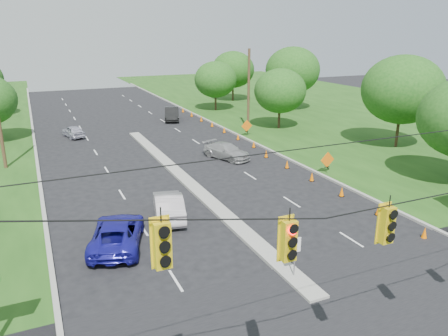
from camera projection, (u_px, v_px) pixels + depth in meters
name	position (u px, v px, depth m)	size (l,w,h in m)	color
curb_left	(37.00, 165.00, 36.96)	(0.25, 110.00, 0.16)	gray
curb_right	(249.00, 141.00, 44.83)	(0.25, 110.00, 0.16)	gray
median	(185.00, 181.00, 33.06)	(1.00, 34.00, 0.18)	gray
median_sign	(295.00, 250.00, 19.57)	(0.55, 0.06, 2.05)	gray
signal_span	(435.00, 248.00, 12.40)	(25.60, 0.32, 9.00)	#422D1C
utility_pole_far_right	(249.00, 90.00, 48.76)	(0.28, 0.28, 9.00)	#422D1C
cone_1	(424.00, 233.00, 23.73)	(0.32, 0.32, 0.70)	#FF6D00
cone_2	(378.00, 210.00, 26.77)	(0.32, 0.32, 0.70)	#FF6D00
cone_3	(342.00, 192.00, 29.82)	(0.32, 0.32, 0.70)	#FF6D00
cone_4	(312.00, 177.00, 32.86)	(0.32, 0.32, 0.70)	#FF6D00
cone_5	(287.00, 164.00, 35.91)	(0.32, 0.32, 0.70)	#FF6D00
cone_6	(266.00, 154.00, 38.96)	(0.32, 0.32, 0.70)	#FF6D00
cone_7	(254.00, 144.00, 42.24)	(0.32, 0.32, 0.70)	#FF6D00
cone_8	(238.00, 137.00, 45.28)	(0.32, 0.32, 0.70)	#FF6D00
cone_9	(224.00, 130.00, 48.33)	(0.32, 0.32, 0.70)	#FF6D00
cone_10	(212.00, 124.00, 51.37)	(0.32, 0.32, 0.70)	#FF6D00
cone_11	(201.00, 119.00, 54.42)	(0.32, 0.32, 0.70)	#FF6D00
cone_12	(192.00, 114.00, 57.47)	(0.32, 0.32, 0.70)	#FF6D00
cone_13	(183.00, 110.00, 60.51)	(0.32, 0.32, 0.70)	#FF6D00
work_sign_1	(327.00, 160.00, 34.33)	(1.27, 0.58, 1.37)	black
work_sign_2	(247.00, 126.00, 46.52)	(1.27, 0.58, 1.37)	black
tree_8	(403.00, 90.00, 40.83)	(7.56, 7.56, 8.82)	black
tree_9	(280.00, 91.00, 49.31)	(5.88, 5.88, 6.86)	black
tree_10	(293.00, 70.00, 60.75)	(7.56, 7.56, 8.82)	black
tree_11	(233.00, 70.00, 68.95)	(6.72, 6.72, 7.84)	black
tree_12	(215.00, 80.00, 60.71)	(5.88, 5.88, 6.86)	black
white_sedan	(168.00, 205.00, 26.34)	(1.65, 4.75, 1.56)	beige
blue_pickup	(117.00, 233.00, 22.82)	(2.47, 5.36, 1.49)	#1A1792
silver_car_far	(227.00, 151.00, 38.57)	(1.90, 4.67, 1.36)	gray
silver_car_oncoming	(73.00, 131.00, 46.29)	(1.50, 3.74, 1.27)	#A5A4B6
dark_car_receding	(172.00, 114.00, 55.01)	(1.71, 4.90, 1.61)	black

